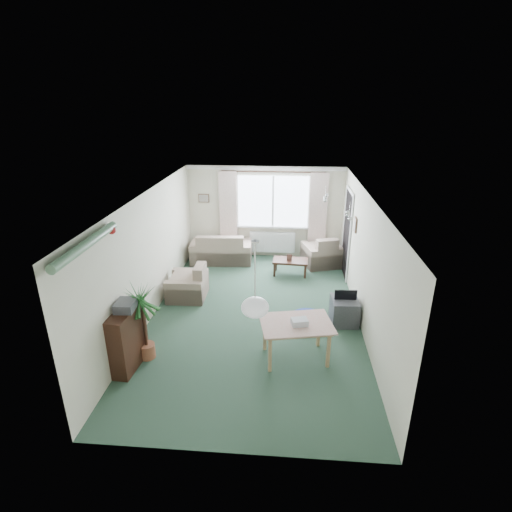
# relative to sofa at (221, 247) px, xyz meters

# --- Properties ---
(ground) EXTENTS (6.50, 6.50, 0.00)m
(ground) POSITION_rel_sofa_xyz_m (1.10, -2.75, -0.39)
(ground) COLOR #294535
(window) EXTENTS (1.80, 0.03, 1.30)m
(window) POSITION_rel_sofa_xyz_m (1.30, 0.48, 1.11)
(window) COLOR white
(curtain_rod) EXTENTS (2.60, 0.03, 0.03)m
(curtain_rod) POSITION_rel_sofa_xyz_m (1.30, 0.40, 1.88)
(curtain_rod) COLOR black
(curtain_left) EXTENTS (0.45, 0.08, 2.00)m
(curtain_left) POSITION_rel_sofa_xyz_m (0.15, 0.38, 0.88)
(curtain_left) COLOR beige
(curtain_right) EXTENTS (0.45, 0.08, 2.00)m
(curtain_right) POSITION_rel_sofa_xyz_m (2.45, 0.38, 0.88)
(curtain_right) COLOR beige
(radiator) EXTENTS (1.20, 0.10, 0.55)m
(radiator) POSITION_rel_sofa_xyz_m (1.30, 0.44, 0.01)
(radiator) COLOR white
(doorway) EXTENTS (0.03, 0.95, 2.00)m
(doorway) POSITION_rel_sofa_xyz_m (3.08, -0.55, 0.61)
(doorway) COLOR black
(pendant_lamp) EXTENTS (0.36, 0.36, 0.36)m
(pendant_lamp) POSITION_rel_sofa_xyz_m (1.30, -5.05, 1.09)
(pendant_lamp) COLOR white
(tinsel_garland) EXTENTS (1.60, 1.60, 0.12)m
(tinsel_garland) POSITION_rel_sofa_xyz_m (-0.82, -5.05, 1.89)
(tinsel_garland) COLOR #196626
(bauble_cluster_a) EXTENTS (0.20, 0.20, 0.20)m
(bauble_cluster_a) POSITION_rel_sofa_xyz_m (2.40, -1.85, 1.83)
(bauble_cluster_a) COLOR silver
(bauble_cluster_b) EXTENTS (0.20, 0.20, 0.20)m
(bauble_cluster_b) POSITION_rel_sofa_xyz_m (2.70, -3.05, 1.83)
(bauble_cluster_b) COLOR silver
(wall_picture_back) EXTENTS (0.28, 0.03, 0.22)m
(wall_picture_back) POSITION_rel_sofa_xyz_m (-0.50, 0.48, 1.16)
(wall_picture_back) COLOR brown
(wall_picture_right) EXTENTS (0.03, 0.24, 0.30)m
(wall_picture_right) POSITION_rel_sofa_xyz_m (3.08, -1.55, 1.16)
(wall_picture_right) COLOR brown
(sofa) EXTENTS (1.59, 0.91, 0.77)m
(sofa) POSITION_rel_sofa_xyz_m (0.00, 0.00, 0.00)
(sofa) COLOR #BFB990
(sofa) RESTS_ON ground
(armchair_corner) EXTENTS (1.08, 1.05, 0.78)m
(armchair_corner) POSITION_rel_sofa_xyz_m (2.58, -0.02, 0.00)
(armchair_corner) COLOR beige
(armchair_corner) RESTS_ON ground
(armchair_left) EXTENTS (0.79, 0.83, 0.73)m
(armchair_left) POSITION_rel_sofa_xyz_m (-0.40, -2.05, -0.02)
(armchair_left) COLOR #BFB390
(armchair_left) RESTS_ON ground
(coffee_table) EXTENTS (0.85, 0.51, 0.37)m
(coffee_table) POSITION_rel_sofa_xyz_m (1.78, -0.69, -0.20)
(coffee_table) COLOR black
(coffee_table) RESTS_ON ground
(photo_frame) EXTENTS (0.12, 0.02, 0.16)m
(photo_frame) POSITION_rel_sofa_xyz_m (1.76, -0.73, 0.06)
(photo_frame) COLOR #52332A
(photo_frame) RESTS_ON coffee_table
(bookshelf) EXTENTS (0.34, 0.83, 0.99)m
(bookshelf) POSITION_rel_sofa_xyz_m (-0.74, -4.44, 0.11)
(bookshelf) COLOR black
(bookshelf) RESTS_ON ground
(hifi_box) EXTENTS (0.29, 0.36, 0.14)m
(hifi_box) POSITION_rel_sofa_xyz_m (-0.72, -4.41, 0.68)
(hifi_box) COLOR #3E3F44
(hifi_box) RESTS_ON bookshelf
(houseplant) EXTENTS (0.73, 0.73, 1.31)m
(houseplant) POSITION_rel_sofa_xyz_m (-0.55, -4.21, 0.27)
(houseplant) COLOR #21591E
(houseplant) RESTS_ON ground
(dining_table) EXTENTS (1.14, 0.87, 0.64)m
(dining_table) POSITION_rel_sofa_xyz_m (1.87, -4.03, -0.07)
(dining_table) COLOR tan
(dining_table) RESTS_ON ground
(gift_box) EXTENTS (0.29, 0.23, 0.12)m
(gift_box) POSITION_rel_sofa_xyz_m (1.92, -4.08, 0.31)
(gift_box) COLOR silver
(gift_box) RESTS_ON dining_table
(tv_cube) EXTENTS (0.52, 0.57, 0.49)m
(tv_cube) POSITION_rel_sofa_xyz_m (2.80, -2.84, -0.14)
(tv_cube) COLOR #333337
(tv_cube) RESTS_ON ground
(pet_bed) EXTENTS (0.81, 0.81, 0.13)m
(pet_bed) POSITION_rel_sofa_xyz_m (2.12, -2.90, -0.32)
(pet_bed) COLOR navy
(pet_bed) RESTS_ON ground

